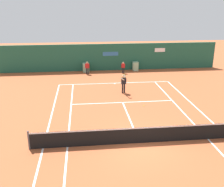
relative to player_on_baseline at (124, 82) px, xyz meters
The scene contains 7 objects.
ground_plane 8.14m from the player_on_baseline, 92.89° to the right, with size 80.00×80.00×0.01m.
tennis_net 8.67m from the player_on_baseline, 92.70° to the right, with size 12.10×0.10×1.07m.
sponsor_back_wall 8.35m from the player_on_baseline, 92.80° to the left, with size 25.00×1.02×3.02m.
player_on_baseline is the anchor object (origin of this frame).
ball_kid_right_post 7.33m from the player_on_baseline, 113.68° to the left, with size 0.46×0.19×1.39m.
ball_kid_left_post 6.79m from the player_on_baseline, 81.70° to the left, with size 0.42×0.18×1.27m.
tennis_ball_by_sideline 3.48m from the player_on_baseline, 71.21° to the right, with size 0.07×0.07×0.07m, color #CCE033.
Camera 1 is at (-3.02, -13.00, 7.48)m, focal length 42.94 mm.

